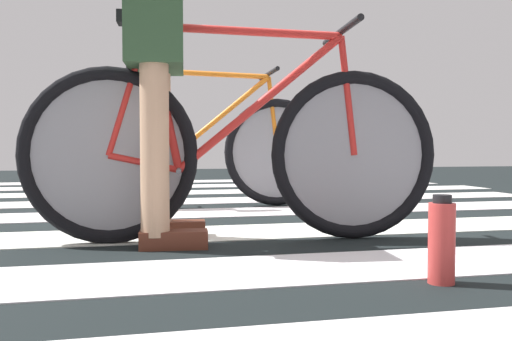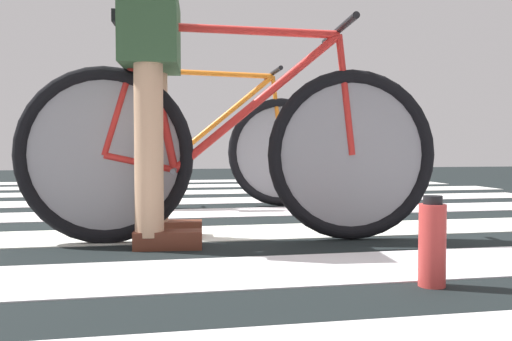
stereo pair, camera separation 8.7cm
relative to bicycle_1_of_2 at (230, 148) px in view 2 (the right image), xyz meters
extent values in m
cube|color=black|center=(0.18, 0.70, -0.40)|extent=(18.00, 14.00, 0.02)
cube|color=silver|center=(0.14, -0.56, -0.38)|extent=(5.20, 0.44, 0.00)
cube|color=silver|center=(0.10, 0.22, -0.38)|extent=(5.20, 0.44, 0.00)
cube|color=silver|center=(0.21, 0.99, -0.38)|extent=(5.20, 0.44, 0.00)
cube|color=silver|center=(0.07, 1.72, -0.38)|extent=(5.20, 0.44, 0.00)
cube|color=silver|center=(0.29, 2.50, -0.38)|extent=(5.20, 0.44, 0.00)
cube|color=silver|center=(0.19, 3.26, -0.38)|extent=(5.20, 0.44, 0.00)
cube|color=silver|center=(0.24, 4.03, -0.38)|extent=(5.20, 0.44, 0.00)
torus|color=black|center=(-0.50, 0.05, -0.03)|extent=(0.72, 0.12, 0.72)
torus|color=black|center=(0.51, -0.05, -0.03)|extent=(0.72, 0.12, 0.72)
cylinder|color=gray|center=(-0.50, 0.05, -0.03)|extent=(0.61, 0.06, 0.61)
cylinder|color=gray|center=(0.51, -0.05, -0.03)|extent=(0.61, 0.06, 0.61)
cylinder|color=red|center=(0.05, -0.01, 0.48)|extent=(0.80, 0.11, 0.05)
cylinder|color=red|center=(0.11, -0.01, 0.19)|extent=(0.70, 0.10, 0.59)
cylinder|color=red|center=(-0.28, 0.03, 0.20)|extent=(0.16, 0.05, 0.59)
cylinder|color=red|center=(-0.36, 0.03, -0.06)|extent=(0.29, 0.05, 0.09)
cylinder|color=red|center=(-0.42, 0.04, 0.23)|extent=(0.19, 0.04, 0.53)
cylinder|color=red|center=(0.48, -0.05, 0.22)|extent=(0.09, 0.04, 0.50)
cube|color=black|center=(-0.34, 0.03, 0.52)|extent=(0.25, 0.11, 0.05)
cylinder|color=black|center=(0.45, -0.04, 0.49)|extent=(0.08, 0.52, 0.03)
cylinder|color=#4C4C51|center=(-0.22, 0.02, -0.09)|extent=(0.05, 0.34, 0.02)
cylinder|color=tan|center=(-0.30, 0.17, 0.11)|extent=(0.11, 0.11, 0.90)
cylinder|color=tan|center=(-0.33, -0.11, 0.11)|extent=(0.11, 0.11, 0.90)
cube|color=#2F4D30|center=(-0.31, 0.03, 0.46)|extent=(0.26, 0.43, 0.28)
cube|color=#5D2B1D|center=(-0.23, 0.16, -0.35)|extent=(0.27, 0.12, 0.07)
cube|color=#5D2B1D|center=(-0.26, -0.12, -0.35)|extent=(0.27, 0.12, 0.07)
torus|color=black|center=(-0.48, 1.35, -0.03)|extent=(0.72, 0.08, 0.72)
torus|color=black|center=(0.54, 1.31, -0.03)|extent=(0.72, 0.08, 0.72)
cylinder|color=gray|center=(-0.48, 1.35, -0.03)|extent=(0.61, 0.02, 0.61)
cylinder|color=gray|center=(0.54, 1.31, -0.03)|extent=(0.61, 0.02, 0.61)
cylinder|color=orange|center=(0.08, 1.33, 0.48)|extent=(0.80, 0.06, 0.05)
cylinder|color=orange|center=(0.14, 1.33, 0.19)|extent=(0.70, 0.06, 0.59)
cylinder|color=orange|center=(-0.26, 1.34, 0.20)|extent=(0.15, 0.04, 0.59)
cylinder|color=orange|center=(-0.34, 1.34, -0.06)|extent=(0.29, 0.04, 0.09)
cylinder|color=orange|center=(-0.40, 1.34, 0.23)|extent=(0.19, 0.03, 0.53)
cylinder|color=orange|center=(0.51, 1.32, 0.22)|extent=(0.09, 0.03, 0.50)
cube|color=black|center=(-0.32, 1.34, 0.52)|extent=(0.24, 0.10, 0.05)
cylinder|color=black|center=(0.48, 1.32, 0.49)|extent=(0.04, 0.52, 0.03)
cylinder|color=#4C4C51|center=(-0.20, 1.34, -0.09)|extent=(0.03, 0.34, 0.02)
cylinder|color=#CE3C38|center=(0.45, -0.83, -0.27)|extent=(0.08, 0.08, 0.23)
cylinder|color=black|center=(0.45, -0.83, -0.14)|extent=(0.05, 0.05, 0.02)
camera|label=1|loc=(-0.42, -2.24, 0.00)|focal=38.58mm
camera|label=2|loc=(-0.33, -2.24, 0.00)|focal=38.58mm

